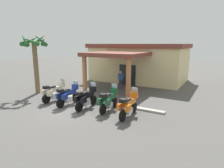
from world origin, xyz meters
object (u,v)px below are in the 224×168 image
(motorcycle_black, at_px, (86,98))
(pedestrian, at_px, (120,78))
(motorcycle_orange, at_px, (128,105))
(motorcycle_blue, at_px, (68,95))
(motorcycle_green, at_px, (109,100))
(motel_building, at_px, (138,62))
(motorcycle_cream, at_px, (54,92))
(palm_tree_roadside, at_px, (34,50))

(motorcycle_black, distance_m, pedestrian, 6.39)
(pedestrian, bearing_deg, motorcycle_orange, -13.18)
(motorcycle_blue, xyz_separation_m, motorcycle_orange, (4.62, 0.01, 0.00))
(motorcycle_blue, relative_size, motorcycle_green, 1.00)
(pedestrian, bearing_deg, motorcycle_blue, -51.35)
(motel_building, xyz_separation_m, pedestrian, (0.03, -4.53, -1.18))
(motorcycle_cream, xyz_separation_m, palm_tree_roadside, (-3.04, 0.99, 2.98))
(motorcycle_blue, xyz_separation_m, palm_tree_roadside, (-4.58, 1.21, 2.98))
(motorcycle_cream, distance_m, motorcycle_blue, 1.55)
(motorcycle_orange, distance_m, palm_tree_roadside, 9.75)
(motorcycle_blue, distance_m, pedestrian, 6.46)
(pedestrian, relative_size, palm_tree_roadside, 0.33)
(motorcycle_green, height_order, palm_tree_roadside, palm_tree_roadside)
(motel_building, xyz_separation_m, motorcycle_green, (2.24, -10.57, -1.46))
(motorcycle_orange, xyz_separation_m, palm_tree_roadside, (-9.20, 1.19, 2.98))
(motorcycle_blue, distance_m, palm_tree_roadside, 5.60)
(motorcycle_black, bearing_deg, palm_tree_roadside, 79.31)
(motorcycle_black, bearing_deg, pedestrian, 6.05)
(motorcycle_black, relative_size, pedestrian, 1.31)
(motel_building, distance_m, motorcycle_green, 10.90)
(motel_building, height_order, pedestrian, motel_building)
(motorcycle_cream, bearing_deg, motorcycle_black, -89.53)
(motorcycle_black, xyz_separation_m, palm_tree_roadside, (-6.12, 1.16, 2.98))
(motorcycle_cream, relative_size, motorcycle_green, 1.00)
(pedestrian, bearing_deg, motorcycle_green, -23.48)
(motorcycle_black, distance_m, motorcycle_orange, 3.08)
(motorcycle_black, relative_size, motorcycle_green, 1.00)
(motorcycle_blue, bearing_deg, motorcycle_green, -82.91)
(motorcycle_cream, bearing_deg, motorcycle_green, -84.58)
(motorcycle_orange, height_order, pedestrian, pedestrian)
(motorcycle_blue, relative_size, pedestrian, 1.31)
(motorcycle_orange, height_order, palm_tree_roadside, palm_tree_roadside)
(motorcycle_cream, height_order, motorcycle_orange, same)
(motorcycle_green, distance_m, motorcycle_orange, 1.58)
(motorcycle_cream, relative_size, pedestrian, 1.31)
(motorcycle_blue, height_order, motorcycle_orange, same)
(motel_building, xyz_separation_m, motorcycle_cream, (-2.38, -10.72, -1.46))
(motorcycle_cream, xyz_separation_m, motorcycle_green, (4.62, 0.15, 0.00))
(palm_tree_roadside, bearing_deg, motorcycle_green, -6.26)
(motorcycle_cream, distance_m, motorcycle_green, 4.62)
(motorcycle_blue, distance_m, motorcycle_green, 3.10)
(motorcycle_cream, bearing_deg, pedestrian, -17.77)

